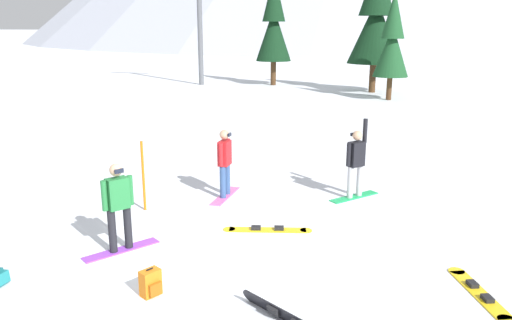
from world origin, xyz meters
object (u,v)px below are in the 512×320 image
at_px(snowboarder_foreground, 118,206).
at_px(ski_lift_tower, 199,7).
at_px(pine_tree_leaning, 392,41).
at_px(snowboarder_midground, 225,162).
at_px(snowboarder_background, 356,161).
at_px(loose_snowboard_near_left, 268,229).
at_px(trail_marker_pole, 143,176).
at_px(loose_snowboard_near_right, 479,293).
at_px(pine_tree_tall, 376,19).
at_px(pine_tree_twin, 274,24).
at_px(loose_snowboard_far_spare, 287,317).
at_px(backpack_orange, 151,283).

bearing_deg(snowboarder_foreground, ski_lift_tower, 110.28).
bearing_deg(pine_tree_leaning, snowboarder_foreground, -99.24).
bearing_deg(snowboarder_midground, snowboarder_background, 16.30).
xyz_separation_m(loose_snowboard_near_left, trail_marker_pole, (-3.11, 0.33, 0.81)).
xyz_separation_m(snowboarder_midground, snowboarder_background, (3.15, 0.92, 0.03)).
xyz_separation_m(loose_snowboard_near_right, ski_lift_tower, (-16.32, 26.43, 5.45)).
distance_m(loose_snowboard_near_right, pine_tree_tall, 26.39).
bearing_deg(snowboarder_midground, snowboarder_foreground, -102.01).
distance_m(snowboarder_midground, ski_lift_tower, 25.83).
relative_size(snowboarder_midground, loose_snowboard_near_left, 0.92).
relative_size(loose_snowboard_near_left, pine_tree_twin, 0.24).
bearing_deg(trail_marker_pole, snowboarder_foreground, -72.13).
bearing_deg(pine_tree_leaning, ski_lift_tower, 163.56).
xyz_separation_m(snowboarder_foreground, loose_snowboard_far_spare, (3.68, -1.50, -0.80)).
bearing_deg(snowboarder_background, loose_snowboard_near_left, -118.63).
bearing_deg(snowboarder_background, pine_tree_tall, 93.92).
relative_size(snowboarder_midground, pine_tree_twin, 0.22).
relative_size(snowboarder_background, pine_tree_twin, 0.25).
bearing_deg(pine_tree_twin, pine_tree_tall, -16.08).
bearing_deg(loose_snowboard_near_left, snowboarder_background, 61.37).
xyz_separation_m(snowboarder_midground, pine_tree_twin, (-5.55, 24.43, 3.35)).
distance_m(pine_tree_leaning, ski_lift_tower, 14.31).
relative_size(snowboarder_background, loose_snowboard_near_left, 1.06).
distance_m(loose_snowboard_far_spare, trail_marker_pole, 5.73).
height_order(snowboarder_background, pine_tree_tall, pine_tree_tall).
distance_m(snowboarder_background, pine_tree_twin, 25.29).
distance_m(loose_snowboard_far_spare, loose_snowboard_near_right, 3.30).
bearing_deg(pine_tree_twin, backpack_orange, -78.16).
bearing_deg(loose_snowboard_near_left, pine_tree_leaning, 86.51).
relative_size(snowboarder_background, pine_tree_leaning, 0.33).
bearing_deg(loose_snowboard_far_spare, backpack_orange, 176.09).
distance_m(snowboarder_background, backpack_orange, 6.45).
relative_size(loose_snowboard_near_right, loose_snowboard_near_left, 0.95).
xyz_separation_m(snowboarder_background, loose_snowboard_near_right, (2.53, -4.25, -0.92)).
xyz_separation_m(backpack_orange, pine_tree_twin, (-6.16, 29.40, 4.05)).
distance_m(snowboarder_foreground, snowboarder_midground, 3.70).
bearing_deg(snowboarder_midground, loose_snowboard_near_left, -47.72).
relative_size(snowboarder_background, backpack_orange, 4.22).
xyz_separation_m(snowboarder_foreground, backpack_orange, (1.38, -1.34, -0.71)).
relative_size(loose_snowboard_far_spare, backpack_orange, 3.63).
relative_size(snowboarder_foreground, loose_snowboard_far_spare, 1.02).
bearing_deg(backpack_orange, loose_snowboard_far_spare, -3.91).
height_order(snowboarder_midground, pine_tree_tall, pine_tree_tall).
bearing_deg(backpack_orange, ski_lift_tower, 111.85).
xyz_separation_m(snowboarder_foreground, pine_tree_twin, (-4.78, 28.06, 3.34)).
bearing_deg(pine_tree_tall, snowboarder_foreground, -95.39).
bearing_deg(pine_tree_leaning, loose_snowboard_near_right, -83.00).
bearing_deg(backpack_orange, snowboarder_background, 66.68).
bearing_deg(snowboarder_background, trail_marker_pole, -152.44).
bearing_deg(loose_snowboard_near_right, pine_tree_twin, 112.03).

